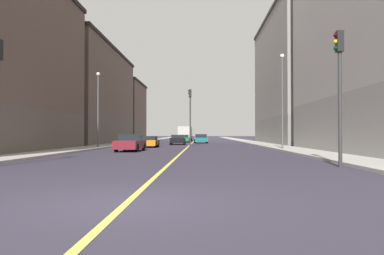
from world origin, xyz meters
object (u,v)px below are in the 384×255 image
Objects in this scene: traffic_light_median_far at (190,110)px; street_lamp_right_near at (98,102)px; car_orange at (149,142)px; car_maroon at (131,143)px; traffic_light_left_near at (339,79)px; car_green at (184,138)px; car_black at (178,140)px; box_truck at (185,133)px; building_right_midblock at (78,96)px; street_lamp_left_near at (282,92)px; building_right_distant at (114,111)px; car_teal at (201,139)px; building_left_mid at (307,79)px.

street_lamp_right_near is (-8.60, -6.87, 0.33)m from traffic_light_median_far.
car_maroon is at bearing -91.58° from car_orange.
traffic_light_left_near reaches higher than car_maroon.
street_lamp_right_near is 6.73m from car_orange.
car_orange is at bearing -96.56° from car_green.
car_black is 0.52× the size of box_truck.
street_lamp_right_near is (7.72, -16.59, -2.27)m from building_right_midblock.
car_black is (-10.10, 16.00, -4.38)m from street_lamp_left_near.
street_lamp_left_near reaches higher than traffic_light_median_far.
car_black is at bearing 105.97° from traffic_light_left_near.
building_right_midblock is 16.16m from car_black.
car_green is 0.57× the size of box_truck.
building_right_distant reaches higher than car_orange.
street_lamp_left_near is 17.16m from street_lamp_right_near.
street_lamp_right_near is 35.80m from box_truck.
traffic_light_median_far is at bearing 40.27° from car_orange.
car_orange is (-11.48, 22.06, -3.19)m from traffic_light_left_near.
street_lamp_left_near is 1.14× the size of street_lamp_right_near.
traffic_light_left_near is at bearing -67.26° from building_right_distant.
car_maroon is 8.35m from car_orange.
street_lamp_right_near reaches higher than box_truck.
traffic_light_median_far reaches higher than car_maroon.
box_truck is at bearing 101.40° from car_teal.
traffic_light_median_far is at bearing 105.83° from traffic_light_left_near.
traffic_light_median_far is 28.35m from box_truck.
building_left_mid reaches higher than car_green.
car_green is (6.93, 25.50, -3.87)m from street_lamp_right_near.
traffic_light_left_near is 1.42× the size of car_black.
street_lamp_right_near is at bearing -141.36° from traffic_light_median_far.
car_black is 9.96m from car_orange.
car_green is at bearing 109.22° from street_lamp_left_near.
building_right_distant is 19.66m from car_green.
car_green is (-17.67, 8.98, -8.39)m from building_left_mid.
street_lamp_right_near is (-16.88, 3.03, -0.52)m from street_lamp_left_near.
traffic_light_left_near is at bearing -74.17° from traffic_light_median_far.
traffic_light_left_near is 25.07m from car_orange.
building_right_midblock reaches higher than car_orange.
traffic_light_median_far is 1.58× the size of car_black.
building_left_mid reaches higher than car_maroon.
street_lamp_left_near reaches higher than car_green.
car_black is 22.09m from box_truck.
building_right_distant is at bearing 147.01° from building_left_mid.
traffic_light_median_far reaches higher than box_truck.
traffic_light_median_far is (16.32, -9.71, -2.60)m from building_right_midblock.
building_right_midblock is 6.18× the size of car_black.
traffic_light_left_near reaches higher than car_green.
car_maroon reaches higher than car_black.
car_maroon is (11.88, -42.55, -5.19)m from building_right_distant.
box_truck reaches higher than car_green.
car_teal reaches higher than car_orange.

